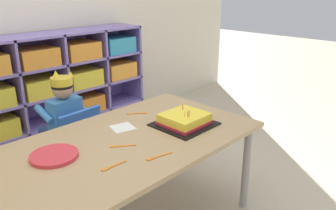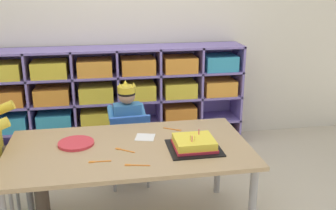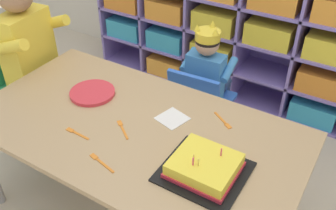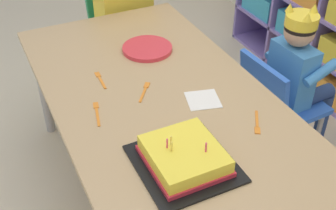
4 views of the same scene
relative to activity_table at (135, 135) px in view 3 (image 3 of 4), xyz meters
name	(u,v)px [view 3 (image 3 of 4)]	position (x,y,z in m)	size (l,w,h in m)	color
ground	(140,210)	(0.00, 0.00, -0.54)	(16.00, 16.00, 0.00)	beige
storage_cubby_shelf	(242,33)	(-0.02, 1.34, -0.04)	(2.41, 0.33, 1.00)	#7F6BB2
activity_table	(135,135)	(0.00, 0.00, 0.00)	(1.52, 0.82, 0.60)	tan
classroom_chair_blue	(199,102)	(0.04, 0.58, -0.15)	(0.35, 0.35, 0.63)	blue
child_with_crown	(208,73)	(0.04, 0.68, -0.01)	(0.30, 0.31, 0.85)	#3D7FBC
classroom_chair_adult_side	(27,73)	(-0.95, 0.19, -0.06)	(0.36, 0.40, 0.77)	#238451
adult_helper_seated	(36,49)	(-0.83, 0.20, 0.13)	(0.45, 0.43, 1.07)	yellow
birthday_cake_on_tray	(204,167)	(0.40, -0.09, 0.08)	(0.32, 0.30, 0.11)	black
paper_plate_stack	(92,93)	(-0.33, 0.10, 0.06)	(0.23, 0.23, 0.02)	#DB333D
paper_napkin_square	(172,118)	(0.12, 0.14, 0.06)	(0.12, 0.12, 0.00)	white
fork_by_napkin	(224,121)	(0.33, 0.24, 0.06)	(0.12, 0.08, 0.00)	orange
fork_near_cake_tray	(101,162)	(0.02, -0.26, 0.06)	(0.15, 0.05, 0.00)	orange
fork_near_child_seat	(122,128)	(-0.03, -0.04, 0.06)	(0.12, 0.09, 0.00)	orange
fork_scattered_mid_table	(76,133)	(-0.19, -0.18, 0.06)	(0.13, 0.02, 0.00)	orange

